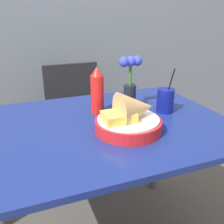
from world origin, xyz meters
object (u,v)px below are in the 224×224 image
(drink_cup, at_px, (165,101))
(food_basket, at_px, (131,117))
(chair_far_window, at_px, (76,111))
(ketchup_bottle, at_px, (97,91))
(flower_vase, at_px, (130,81))

(drink_cup, bearing_deg, food_basket, -151.71)
(chair_far_window, distance_m, drink_cup, 0.84)
(ketchup_bottle, bearing_deg, food_basket, -74.50)
(food_basket, height_order, ketchup_bottle, ketchup_bottle)
(food_basket, height_order, flower_vase, flower_vase)
(drink_cup, xyz_separation_m, flower_vase, (-0.14, 0.11, 0.09))
(food_basket, relative_size, ketchup_bottle, 1.21)
(ketchup_bottle, xyz_separation_m, drink_cup, (0.31, -0.10, -0.05))
(ketchup_bottle, distance_m, drink_cup, 0.33)
(flower_vase, bearing_deg, drink_cup, -39.65)
(chair_far_window, bearing_deg, drink_cup, -69.06)
(food_basket, height_order, drink_cup, drink_cup)
(food_basket, bearing_deg, flower_vase, 66.14)
(chair_far_window, distance_m, flower_vase, 0.74)
(ketchup_bottle, bearing_deg, drink_cup, -18.40)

